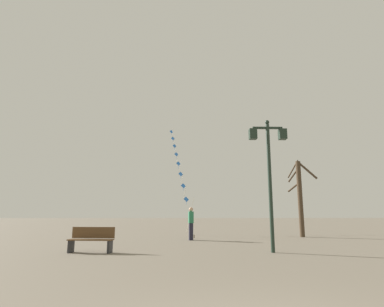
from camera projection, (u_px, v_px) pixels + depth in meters
ground_plane at (197, 234)px, 22.14m from camera, size 160.00×160.00×0.00m
twin_lantern_lamp_post at (269, 159)px, 11.95m from camera, size 1.42×0.28×4.92m
kite_train at (179, 166)px, 25.44m from camera, size 2.09×12.26×9.65m
kite_flyer at (191, 223)px, 16.79m from camera, size 0.28×0.62×1.71m
bare_tree at (300, 195)px, 19.29m from camera, size 1.65×1.66×4.65m
park_bench at (91, 240)px, 11.39m from camera, size 1.64×0.63×0.89m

